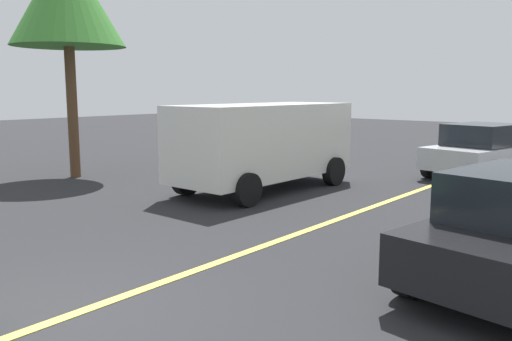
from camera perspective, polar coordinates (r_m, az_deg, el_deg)
name	(u,v)px	position (r m, az deg, el deg)	size (l,w,h in m)	color
ground_plane	(37,328)	(6.43, -22.60, -15.44)	(80.00, 80.00, 0.00)	#262628
lane_marking_centre	(226,260)	(8.12, -3.30, -9.60)	(28.00, 0.16, 0.01)	#E0D14C
white_van	(264,141)	(13.48, 0.91, 3.22)	(5.23, 2.33, 2.20)	silver
car_silver_near_curb	(484,150)	(16.91, 23.47, 2.02)	(4.47, 2.70, 1.58)	#B7BABF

